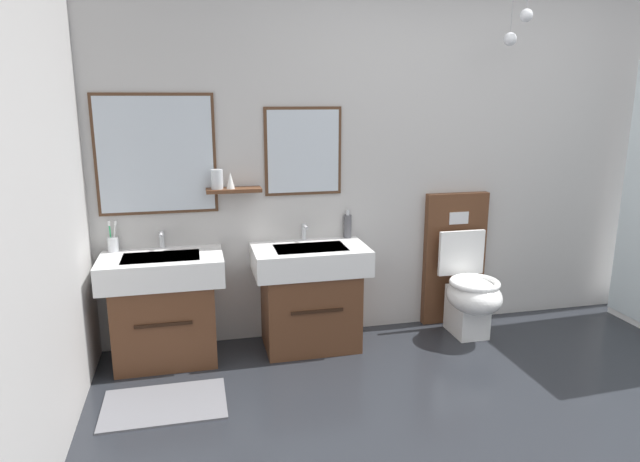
# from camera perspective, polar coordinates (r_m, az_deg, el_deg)

# --- Properties ---
(wall_back) EXTENTS (5.09, 0.49, 2.77)m
(wall_back) POSITION_cam_1_polar(r_m,az_deg,el_deg) (4.18, 11.80, 9.16)
(wall_back) COLOR #B7B5B2
(wall_back) RESTS_ON ground
(bath_mat) EXTENTS (0.68, 0.44, 0.01)m
(bath_mat) POSITION_cam_1_polar(r_m,az_deg,el_deg) (3.38, -15.65, -16.74)
(bath_mat) COLOR slate
(bath_mat) RESTS_ON ground
(vanity_sink_left) EXTENTS (0.77, 0.49, 0.71)m
(vanity_sink_left) POSITION_cam_1_polar(r_m,az_deg,el_deg) (3.76, -15.66, -7.28)
(vanity_sink_left) COLOR #56331E
(vanity_sink_left) RESTS_ON ground
(tap_on_left_sink) EXTENTS (0.03, 0.13, 0.11)m
(tap_on_left_sink) POSITION_cam_1_polar(r_m,az_deg,el_deg) (3.81, -15.94, -0.68)
(tap_on_left_sink) COLOR silver
(tap_on_left_sink) RESTS_ON vanity_sink_left
(vanity_sink_right) EXTENTS (0.77, 0.49, 0.71)m
(vanity_sink_right) POSITION_cam_1_polar(r_m,az_deg,el_deg) (3.83, -1.06, -6.38)
(vanity_sink_right) COLOR #56331E
(vanity_sink_right) RESTS_ON ground
(tap_on_right_sink) EXTENTS (0.03, 0.13, 0.11)m
(tap_on_right_sink) POSITION_cam_1_polar(r_m,az_deg,el_deg) (3.88, -1.62, 0.08)
(tap_on_right_sink) COLOR silver
(tap_on_right_sink) RESTS_ON vanity_sink_right
(toilet) EXTENTS (0.48, 0.62, 1.00)m
(toilet) POSITION_cam_1_polar(r_m,az_deg,el_deg) (4.21, 14.52, -5.00)
(toilet) COLOR #56331E
(toilet) RESTS_ON ground
(toothbrush_cup) EXTENTS (0.07, 0.07, 0.20)m
(toothbrush_cup) POSITION_cam_1_polar(r_m,az_deg,el_deg) (3.83, -20.45, -1.19)
(toothbrush_cup) COLOR silver
(toothbrush_cup) RESTS_ON vanity_sink_left
(soap_dispenser) EXTENTS (0.06, 0.06, 0.20)m
(soap_dispenser) POSITION_cam_1_polar(r_m,az_deg,el_deg) (3.94, 2.84, 0.53)
(soap_dispenser) COLOR #4C4C51
(soap_dispenser) RESTS_ON vanity_sink_right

